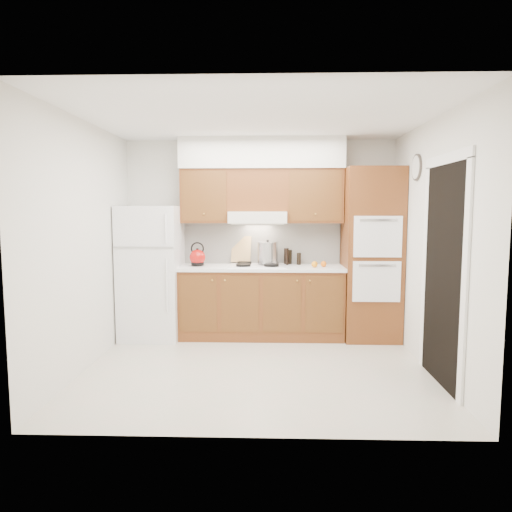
{
  "coord_description": "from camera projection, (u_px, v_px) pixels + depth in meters",
  "views": [
    {
      "loc": [
        0.13,
        -4.71,
        1.68
      ],
      "look_at": [
        -0.02,
        0.45,
        1.15
      ],
      "focal_mm": 32.0,
      "sensor_mm": 36.0,
      "label": 1
    }
  ],
  "objects": [
    {
      "name": "floor",
      "position": [
        257.0,
        368.0,
        4.86
      ],
      "size": [
        3.6,
        3.6,
        0.0
      ],
      "primitive_type": "plane",
      "color": "#B7B2A0",
      "rests_on": "ground"
    },
    {
      "name": "ceiling",
      "position": [
        257.0,
        118.0,
        4.59
      ],
      "size": [
        3.6,
        3.6,
        0.0
      ],
      "primitive_type": "plane",
      "color": "white",
      "rests_on": "wall_back"
    },
    {
      "name": "wall_back",
      "position": [
        260.0,
        237.0,
        6.21
      ],
      "size": [
        3.6,
        0.02,
        2.6
      ],
      "primitive_type": "cube",
      "color": "silver",
      "rests_on": "floor"
    },
    {
      "name": "wall_left",
      "position": [
        86.0,
        246.0,
        4.78
      ],
      "size": [
        0.02,
        3.0,
        2.6
      ],
      "primitive_type": "cube",
      "color": "silver",
      "rests_on": "floor"
    },
    {
      "name": "wall_right",
      "position": [
        432.0,
        247.0,
        4.67
      ],
      "size": [
        0.02,
        3.0,
        2.6
      ],
      "primitive_type": "cube",
      "color": "silver",
      "rests_on": "floor"
    },
    {
      "name": "fridge",
      "position": [
        152.0,
        272.0,
        5.94
      ],
      "size": [
        0.75,
        0.72,
        1.72
      ],
      "primitive_type": "cube",
      "color": "white",
      "rests_on": "floor"
    },
    {
      "name": "base_cabinets",
      "position": [
        261.0,
        303.0,
        6.0
      ],
      "size": [
        2.11,
        0.6,
        0.9
      ],
      "primitive_type": "cube",
      "color": "brown",
      "rests_on": "floor"
    },
    {
      "name": "countertop",
      "position": [
        261.0,
        268.0,
        5.94
      ],
      "size": [
        2.13,
        0.62,
        0.04
      ],
      "primitive_type": "cube",
      "color": "white",
      "rests_on": "base_cabinets"
    },
    {
      "name": "backsplash",
      "position": [
        262.0,
        243.0,
        6.21
      ],
      "size": [
        2.11,
        0.03,
        0.56
      ],
      "primitive_type": "cube",
      "color": "white",
      "rests_on": "countertop"
    },
    {
      "name": "oven_cabinet",
      "position": [
        371.0,
        254.0,
        5.87
      ],
      "size": [
        0.7,
        0.65,
        2.2
      ],
      "primitive_type": "cube",
      "color": "brown",
      "rests_on": "floor"
    },
    {
      "name": "upper_cab_left",
      "position": [
        206.0,
        196.0,
        6.02
      ],
      "size": [
        0.63,
        0.33,
        0.7
      ],
      "primitive_type": "cube",
      "color": "brown",
      "rests_on": "wall_back"
    },
    {
      "name": "upper_cab_right",
      "position": [
        314.0,
        196.0,
        5.97
      ],
      "size": [
        0.73,
        0.33,
        0.7
      ],
      "primitive_type": "cube",
      "color": "brown",
      "rests_on": "wall_back"
    },
    {
      "name": "range_hood",
      "position": [
        258.0,
        217.0,
        5.96
      ],
      "size": [
        0.75,
        0.45,
        0.15
      ],
      "primitive_type": "cube",
      "color": "silver",
      "rests_on": "wall_back"
    },
    {
      "name": "upper_cab_over_hood",
      "position": [
        258.0,
        190.0,
        5.99
      ],
      "size": [
        0.75,
        0.33,
        0.55
      ],
      "primitive_type": "cube",
      "color": "brown",
      "rests_on": "range_hood"
    },
    {
      "name": "soffit",
      "position": [
        262.0,
        154.0,
        5.92
      ],
      "size": [
        2.13,
        0.36,
        0.4
      ],
      "primitive_type": "cube",
      "color": "silver",
      "rests_on": "wall_back"
    },
    {
      "name": "cooktop",
      "position": [
        258.0,
        266.0,
        5.96
      ],
      "size": [
        0.74,
        0.5,
        0.01
      ],
      "primitive_type": "cube",
      "color": "white",
      "rests_on": "countertop"
    },
    {
      "name": "doorway",
      "position": [
        443.0,
        276.0,
        4.35
      ],
      "size": [
        0.02,
        0.9,
        2.1
      ],
      "primitive_type": "cube",
      "color": "black",
      "rests_on": "floor"
    },
    {
      "name": "wall_clock",
      "position": [
        417.0,
        167.0,
        5.13
      ],
      "size": [
        0.02,
        0.3,
        0.3
      ],
      "primitive_type": "cylinder",
      "rotation": [
        0.0,
        1.57,
        0.0
      ],
      "color": "#3F3833",
      "rests_on": "wall_right"
    },
    {
      "name": "kettle",
      "position": [
        197.0,
        257.0,
        5.95
      ],
      "size": [
        0.27,
        0.27,
        0.21
      ],
      "primitive_type": "sphere",
      "rotation": [
        0.0,
        0.0,
        0.34
      ],
      "color": "#9C0E0B",
      "rests_on": "countertop"
    },
    {
      "name": "cutting_board",
      "position": [
        241.0,
        249.0,
        6.19
      ],
      "size": [
        0.28,
        0.14,
        0.35
      ],
      "primitive_type": "cube",
      "rotation": [
        -0.21,
        0.0,
        -0.21
      ],
      "color": "tan",
      "rests_on": "countertop"
    },
    {
      "name": "stock_pot",
      "position": [
        268.0,
        253.0,
        5.99
      ],
      "size": [
        0.35,
        0.35,
        0.27
      ],
      "primitive_type": "cylinder",
      "rotation": [
        0.0,
        0.0,
        -0.42
      ],
      "color": "#B3B3B8",
      "rests_on": "cooktop"
    },
    {
      "name": "condiment_a",
      "position": [
        286.0,
        256.0,
        6.09
      ],
      "size": [
        0.08,
        0.08,
        0.22
      ],
      "primitive_type": "cylinder",
      "rotation": [
        0.0,
        0.0,
        0.42
      ],
      "color": "black",
      "rests_on": "countertop"
    },
    {
      "name": "condiment_b",
      "position": [
        290.0,
        257.0,
        6.17
      ],
      "size": [
        0.07,
        0.07,
        0.19
      ],
      "primitive_type": "cylinder",
      "rotation": [
        0.0,
        0.0,
        -0.14
      ],
      "color": "black",
      "rests_on": "countertop"
    },
    {
      "name": "condiment_c",
      "position": [
        299.0,
        259.0,
        6.09
      ],
      "size": [
        0.07,
        0.07,
        0.16
      ],
      "primitive_type": "cylinder",
      "rotation": [
        0.0,
        0.0,
        -0.25
      ],
      "color": "black",
      "rests_on": "countertop"
    },
    {
      "name": "orange_near",
      "position": [
        324.0,
        264.0,
        5.87
      ],
      "size": [
        0.09,
        0.09,
        0.07
      ],
      "primitive_type": "sphere",
      "rotation": [
        0.0,
        0.0,
        0.3
      ],
      "color": "orange",
      "rests_on": "countertop"
    },
    {
      "name": "orange_far",
      "position": [
        315.0,
        264.0,
        5.82
      ],
      "size": [
        0.1,
        0.1,
        0.08
      ],
      "primitive_type": "sphere",
      "rotation": [
        0.0,
        0.0,
        0.38
      ],
      "color": "orange",
      "rests_on": "countertop"
    }
  ]
}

